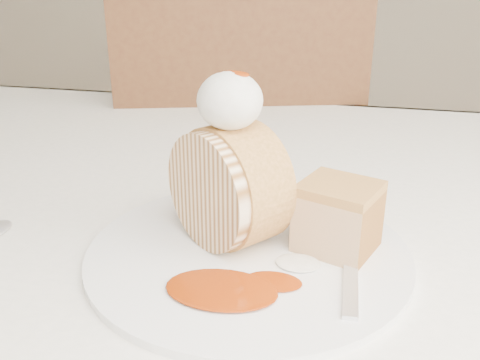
# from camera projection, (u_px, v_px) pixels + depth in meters

# --- Properties ---
(table) EXTENTS (1.40, 0.90, 0.75)m
(table) POSITION_uv_depth(u_px,v_px,m) (260.00, 267.00, 0.64)
(table) COLOR silver
(table) RESTS_ON ground
(chair_far) EXTENTS (0.58, 0.58, 0.99)m
(chair_far) POSITION_uv_depth(u_px,v_px,m) (238.00, 171.00, 1.18)
(chair_far) COLOR brown
(chair_far) RESTS_ON ground
(plate) EXTENTS (0.38, 0.38, 0.01)m
(plate) POSITION_uv_depth(u_px,v_px,m) (248.00, 252.00, 0.49)
(plate) COLOR white
(plate) RESTS_ON table
(roulade_slice) EXTENTS (0.12, 0.11, 0.11)m
(roulade_slice) POSITION_uv_depth(u_px,v_px,m) (228.00, 186.00, 0.48)
(roulade_slice) COLOR beige
(roulade_slice) RESTS_ON plate
(cake_chunk) EXTENTS (0.08, 0.08, 0.05)m
(cake_chunk) POSITION_uv_depth(u_px,v_px,m) (338.00, 221.00, 0.48)
(cake_chunk) COLOR tan
(cake_chunk) RESTS_ON plate
(whipped_cream) EXTENTS (0.06, 0.06, 0.05)m
(whipped_cream) POSITION_uv_depth(u_px,v_px,m) (230.00, 101.00, 0.45)
(whipped_cream) COLOR white
(whipped_cream) RESTS_ON roulade_slice
(caramel_drizzle) EXTENTS (0.03, 0.02, 0.01)m
(caramel_drizzle) POSITION_uv_depth(u_px,v_px,m) (233.00, 67.00, 0.44)
(caramel_drizzle) COLOR #8F2B05
(caramel_drizzle) RESTS_ON whipped_cream
(caramel_pool) EXTENTS (0.11, 0.09, 0.00)m
(caramel_pool) POSITION_uv_depth(u_px,v_px,m) (221.00, 289.00, 0.42)
(caramel_pool) COLOR #8F2B05
(caramel_pool) RESTS_ON plate
(fork) EXTENTS (0.03, 0.17, 0.00)m
(fork) POSITION_uv_depth(u_px,v_px,m) (351.00, 273.00, 0.45)
(fork) COLOR silver
(fork) RESTS_ON plate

